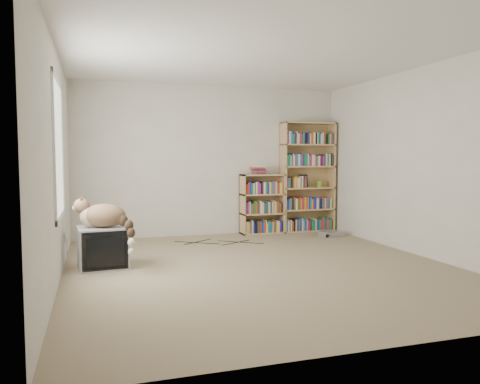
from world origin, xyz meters
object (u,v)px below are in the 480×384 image
object	(u,v)px
bookcase_tall	(307,180)
dvd_player	(332,234)
crt_tv	(103,247)
bookcase_short	(262,206)
cat	(107,219)

from	to	relation	value
bookcase_tall	dvd_player	xyz separation A→B (m)	(0.15, -0.65, -0.86)
crt_tv	dvd_player	distance (m)	3.85
bookcase_tall	bookcase_short	world-z (taller)	bookcase_tall
cat	bookcase_tall	bearing A→B (deg)	39.10
crt_tv	bookcase_tall	world-z (taller)	bookcase_tall
bookcase_short	cat	bearing A→B (deg)	-143.98
cat	bookcase_tall	xyz separation A→B (m)	(3.46, 1.90, 0.32)
crt_tv	bookcase_short	distance (m)	3.23
cat	dvd_player	bearing A→B (deg)	29.43
cat	bookcase_tall	world-z (taller)	bookcase_tall
cat	dvd_player	world-z (taller)	cat
bookcase_tall	crt_tv	bearing A→B (deg)	-152.82
cat	bookcase_short	bearing A→B (deg)	46.33
dvd_player	bookcase_short	bearing A→B (deg)	126.57
crt_tv	dvd_player	size ratio (longest dim) A/B	1.59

